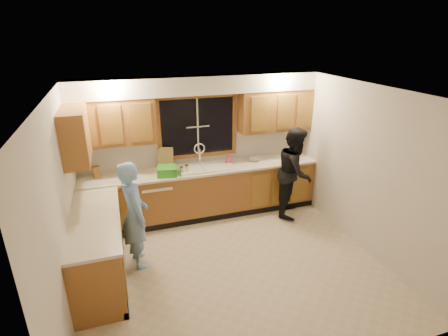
% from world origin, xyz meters
% --- Properties ---
extents(floor, '(4.20, 4.20, 0.00)m').
position_xyz_m(floor, '(0.00, 0.00, 0.00)').
color(floor, beige).
rests_on(floor, ground).
extents(ceiling, '(4.20, 4.20, 0.00)m').
position_xyz_m(ceiling, '(0.00, 0.00, 2.50)').
color(ceiling, white).
extents(wall_back, '(4.20, 0.00, 4.20)m').
position_xyz_m(wall_back, '(0.00, 1.90, 1.25)').
color(wall_back, beige).
rests_on(wall_back, ground).
extents(wall_left, '(0.00, 3.80, 3.80)m').
position_xyz_m(wall_left, '(-2.10, 0.00, 1.25)').
color(wall_left, beige).
rests_on(wall_left, ground).
extents(wall_right, '(0.00, 3.80, 3.80)m').
position_xyz_m(wall_right, '(2.10, 0.00, 1.25)').
color(wall_right, beige).
rests_on(wall_right, ground).
extents(base_cabinets_back, '(4.20, 0.60, 0.88)m').
position_xyz_m(base_cabinets_back, '(0.00, 1.60, 0.44)').
color(base_cabinets_back, '#975F2C').
rests_on(base_cabinets_back, ground).
extents(base_cabinets_left, '(0.60, 1.90, 0.88)m').
position_xyz_m(base_cabinets_left, '(-1.80, 0.35, 0.44)').
color(base_cabinets_left, '#975F2C').
rests_on(base_cabinets_left, ground).
extents(countertop_back, '(4.20, 0.63, 0.04)m').
position_xyz_m(countertop_back, '(0.00, 1.58, 0.90)').
color(countertop_back, beige).
rests_on(countertop_back, base_cabinets_back).
extents(countertop_left, '(0.63, 1.90, 0.04)m').
position_xyz_m(countertop_left, '(-1.79, 0.35, 0.90)').
color(countertop_left, beige).
rests_on(countertop_left, base_cabinets_left).
extents(upper_cabinets_left, '(1.35, 0.33, 0.75)m').
position_xyz_m(upper_cabinets_left, '(-1.43, 1.73, 1.83)').
color(upper_cabinets_left, '#975F2C').
rests_on(upper_cabinets_left, wall_back).
extents(upper_cabinets_right, '(1.35, 0.33, 0.75)m').
position_xyz_m(upper_cabinets_right, '(1.43, 1.73, 1.83)').
color(upper_cabinets_right, '#975F2C').
rests_on(upper_cabinets_right, wall_back).
extents(upper_cabinets_return, '(0.33, 0.90, 0.75)m').
position_xyz_m(upper_cabinets_return, '(-1.94, 1.12, 1.83)').
color(upper_cabinets_return, '#975F2C').
rests_on(upper_cabinets_return, wall_left).
extents(soffit, '(4.20, 0.35, 0.30)m').
position_xyz_m(soffit, '(0.00, 1.72, 2.35)').
color(soffit, white).
rests_on(soffit, wall_back).
extents(window_frame, '(1.44, 0.03, 1.14)m').
position_xyz_m(window_frame, '(0.00, 1.89, 1.60)').
color(window_frame, black).
rests_on(window_frame, wall_back).
extents(sink, '(0.86, 0.52, 0.57)m').
position_xyz_m(sink, '(0.00, 1.60, 0.86)').
color(sink, white).
rests_on(sink, countertop_back).
extents(dishwasher, '(0.60, 0.56, 0.82)m').
position_xyz_m(dishwasher, '(-0.85, 1.59, 0.41)').
color(dishwasher, silver).
rests_on(dishwasher, floor).
extents(stove, '(0.58, 0.75, 0.90)m').
position_xyz_m(stove, '(-1.80, -0.22, 0.45)').
color(stove, silver).
rests_on(stove, floor).
extents(man, '(0.48, 0.64, 1.59)m').
position_xyz_m(man, '(-1.28, 0.49, 0.79)').
color(man, '#7BABE8').
rests_on(man, floor).
extents(woman, '(0.97, 1.01, 1.64)m').
position_xyz_m(woman, '(1.59, 1.15, 0.82)').
color(woman, black).
rests_on(woman, floor).
extents(knife_block, '(0.13, 0.12, 0.20)m').
position_xyz_m(knife_block, '(-1.77, 1.72, 1.02)').
color(knife_block, olive).
rests_on(knife_block, countertop_back).
extents(cutting_board, '(0.30, 0.17, 0.37)m').
position_xyz_m(cutting_board, '(-0.61, 1.82, 1.11)').
color(cutting_board, tan).
rests_on(cutting_board, countertop_back).
extents(dish_crate, '(0.37, 0.35, 0.15)m').
position_xyz_m(dish_crate, '(-0.64, 1.47, 1.00)').
color(dish_crate, green).
rests_on(dish_crate, countertop_back).
extents(soap_bottle, '(0.09, 0.09, 0.18)m').
position_xyz_m(soap_bottle, '(0.53, 1.71, 1.01)').
color(soap_bottle, '#DE548D').
rests_on(soap_bottle, countertop_back).
extents(bowl, '(0.28, 0.28, 0.05)m').
position_xyz_m(bowl, '(1.01, 1.66, 0.95)').
color(bowl, silver).
rests_on(bowl, countertop_back).
extents(can_left, '(0.07, 0.07, 0.12)m').
position_xyz_m(can_left, '(-0.40, 1.46, 0.98)').
color(can_left, beige).
rests_on(can_left, countertop_back).
extents(can_right, '(0.09, 0.09, 0.12)m').
position_xyz_m(can_right, '(-0.30, 1.51, 0.98)').
color(can_right, beige).
rests_on(can_right, countertop_back).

